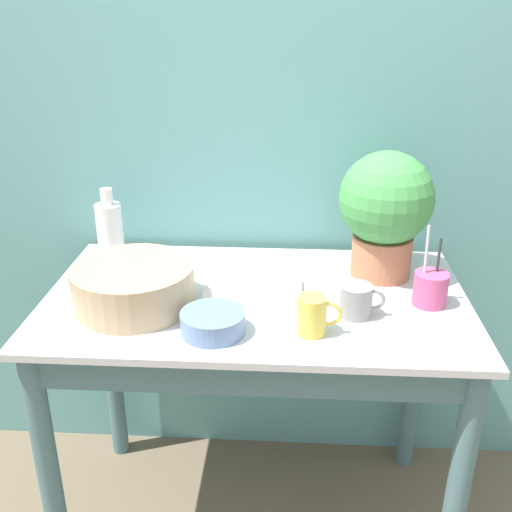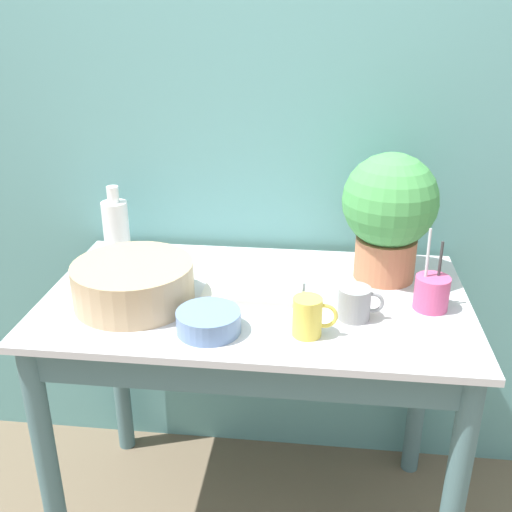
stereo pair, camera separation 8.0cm
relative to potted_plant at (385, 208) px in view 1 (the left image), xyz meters
name	(u,v)px [view 1 (the left image)]	position (x,y,z in m)	size (l,w,h in m)	color
wall_back	(264,137)	(-0.37, 0.24, 0.15)	(6.00, 0.05, 2.40)	#609E9E
counter_table	(255,353)	(-0.37, -0.19, -0.39)	(1.18, 0.69, 0.84)	slate
potted_plant	(385,208)	(0.00, 0.00, 0.00)	(0.27, 0.27, 0.38)	#B7704C
bowl_wash_large	(133,286)	(-0.69, -0.24, -0.15)	(0.33, 0.33, 0.12)	tan
bottle_tall	(110,230)	(-0.84, 0.06, -0.11)	(0.08, 0.08, 0.23)	white
mug_grey	(357,301)	(-0.10, -0.26, -0.17)	(0.12, 0.09, 0.09)	gray
mug_yellow	(313,315)	(-0.21, -0.36, -0.16)	(0.11, 0.07, 0.10)	#E5CC4C
bowl_small_blue	(213,323)	(-0.46, -0.37, -0.18)	(0.16, 0.16, 0.06)	#6684B2
utensil_cup	(430,288)	(0.11, -0.19, -0.16)	(0.09, 0.09, 0.22)	#CC4C7F
tray_board	(253,291)	(-0.38, -0.15, -0.20)	(0.28, 0.15, 0.02)	beige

